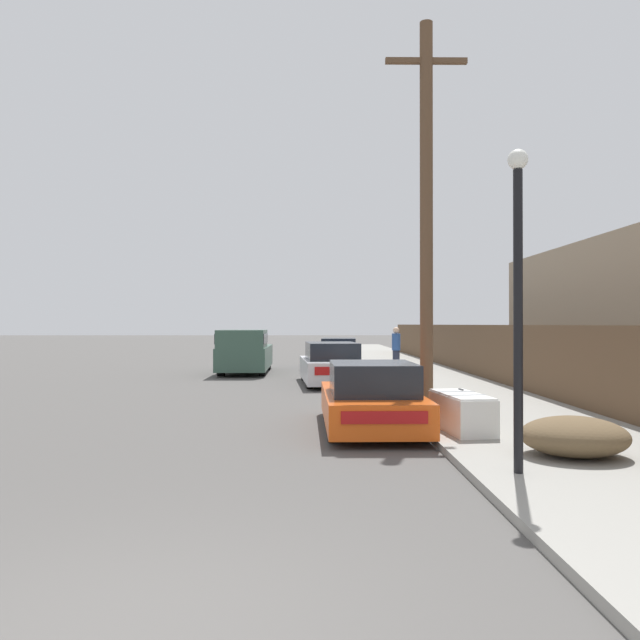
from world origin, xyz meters
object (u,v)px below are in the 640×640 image
at_px(discarded_fridge, 462,412).
at_px(pickup_truck, 245,352).
at_px(brush_pile, 574,436).
at_px(pedestrian, 396,349).
at_px(car_parked_mid, 331,365).
at_px(car_parked_far, 339,354).
at_px(parked_sports_car_red, 371,399).
at_px(utility_pole, 426,211).
at_px(street_lamp, 518,282).

bearing_deg(discarded_fridge, pickup_truck, 104.43).
bearing_deg(brush_pile, pedestrian, 91.55).
relative_size(discarded_fridge, pedestrian, 1.03).
bearing_deg(discarded_fridge, brush_pile, -69.09).
xyz_separation_m(car_parked_mid, pickup_truck, (-3.41, 4.62, 0.24)).
relative_size(car_parked_mid, car_parked_far, 1.05).
distance_m(parked_sports_car_red, car_parked_far, 16.91).
bearing_deg(pedestrian, utility_pole, -94.26).
height_order(utility_pole, pedestrian, utility_pole).
height_order(discarded_fridge, street_lamp, street_lamp).
distance_m(car_parked_far, pedestrian, 4.46).
distance_m(car_parked_far, pickup_truck, 5.17).
height_order(utility_pole, brush_pile, utility_pole).
bearing_deg(pickup_truck, car_parked_mid, 125.64).
bearing_deg(street_lamp, parked_sports_car_red, 110.98).
height_order(brush_pile, pedestrian, pedestrian).
height_order(car_parked_mid, pickup_truck, pickup_truck).
xyz_separation_m(car_parked_mid, brush_pile, (3.15, -11.98, -0.25)).
relative_size(car_parked_far, brush_pile, 2.95).
xyz_separation_m(car_parked_mid, street_lamp, (2.01, -12.98, 1.90)).
height_order(pickup_truck, brush_pile, pickup_truck).
xyz_separation_m(discarded_fridge, utility_pole, (-0.16, 2.53, 4.07)).
xyz_separation_m(parked_sports_car_red, street_lamp, (1.52, -3.96, 1.97)).
xyz_separation_m(street_lamp, brush_pile, (1.14, 1.00, -2.15)).
height_order(pickup_truck, pedestrian, pedestrian).
xyz_separation_m(pickup_truck, brush_pile, (6.56, -16.60, -0.49)).
distance_m(utility_pole, brush_pile, 6.37).
height_order(parked_sports_car_red, street_lamp, street_lamp).
relative_size(street_lamp, pedestrian, 2.32).
xyz_separation_m(car_parked_far, pickup_truck, (-3.99, -3.27, 0.25)).
distance_m(discarded_fridge, pedestrian, 13.84).
relative_size(car_parked_mid, street_lamp, 1.14).
bearing_deg(parked_sports_car_red, street_lamp, -69.79).
relative_size(discarded_fridge, car_parked_far, 0.41).
distance_m(parked_sports_car_red, pickup_truck, 14.19).
relative_size(car_parked_mid, brush_pile, 3.09).
bearing_deg(car_parked_far, brush_pile, -79.17).
bearing_deg(parked_sports_car_red, car_parked_far, 88.93).
relative_size(discarded_fridge, pickup_truck, 0.33).
height_order(car_parked_mid, car_parked_far, car_parked_mid).
height_order(parked_sports_car_red, car_parked_mid, car_parked_mid).
xyz_separation_m(car_parked_mid, utility_pole, (1.88, -7.28, 3.86)).
bearing_deg(pedestrian, pickup_truck, 174.19).
height_order(car_parked_mid, brush_pile, car_parked_mid).
xyz_separation_m(pickup_truck, utility_pole, (5.29, -11.90, 3.62)).
bearing_deg(car_parked_far, parked_sports_car_red, -86.83).
height_order(car_parked_far, street_lamp, street_lamp).
relative_size(parked_sports_car_red, car_parked_far, 0.95).
bearing_deg(utility_pole, brush_pile, -74.84).
xyz_separation_m(street_lamp, pedestrian, (0.71, 16.97, -1.51)).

